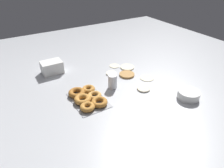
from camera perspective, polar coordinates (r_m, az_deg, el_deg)
The scene contains 11 objects.
ground_plane at distance 1.48m, azimuth 1.85°, elevation 0.15°, with size 3.00×3.00×0.00m, color #B2B5BA.
pancake_0 at distance 1.58m, azimuth 4.28°, elevation 2.72°, with size 0.12×0.12×0.01m, color #B27F42.
pancake_1 at distance 1.43m, azimuth 9.00°, elevation -1.28°, with size 0.09×0.09×0.01m, color beige.
pancake_2 at distance 1.72m, azimuth 0.71°, elevation 5.25°, with size 0.09×0.09×0.01m, color beige.
pancake_3 at distance 1.70m, azimuth 4.36°, elevation 4.81°, with size 0.12×0.12×0.01m, color beige.
pancake_4 at distance 1.60m, azimuth -0.21°, elevation 3.07°, with size 0.08×0.08×0.01m, color silver.
pancake_5 at distance 1.57m, azimuth 9.92°, elevation 1.77°, with size 0.11×0.11×0.01m, color beige.
donut_tray at distance 1.31m, azimuth -7.10°, elevation -3.91°, with size 0.29×0.20×0.04m.
batter_bowl at distance 1.41m, azimuth 21.00°, elevation -2.81°, with size 0.14×0.14×0.05m.
container_stack at distance 1.67m, azimuth -16.79°, elevation 4.58°, with size 0.12×0.16×0.10m.
paper_cup at distance 1.40m, azimuth 0.15°, elevation 0.71°, with size 0.06×0.06×0.10m.
Camera 1 is at (1.05, -0.69, 0.78)m, focal length 32.00 mm.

